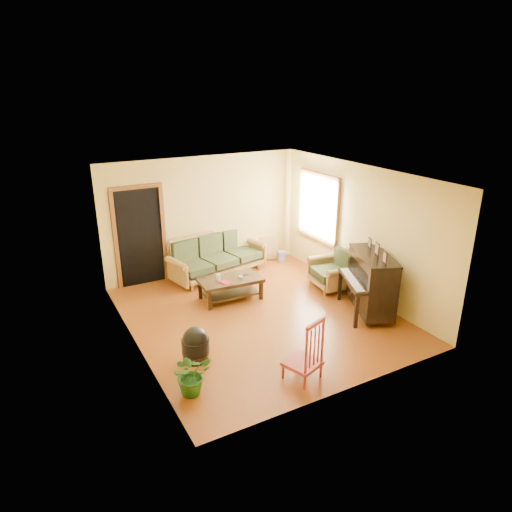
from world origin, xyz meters
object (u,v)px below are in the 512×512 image
armchair (331,268)px  ceramic_crock (282,256)px  potted_plant (192,374)px  sofa (218,255)px  red_chair (303,348)px  piano (371,284)px  coffee_table (230,289)px  footstool (196,348)px

armchair → ceramic_crock: 1.84m
armchair → potted_plant: 4.27m
sofa → red_chair: bearing=-109.1°
sofa → piano: bearing=-71.5°
coffee_table → piano: bearing=-40.7°
sofa → coffee_table: bearing=-115.3°
sofa → footstool: size_ratio=5.08×
sofa → armchair: bearing=-56.4°
potted_plant → piano: bearing=10.0°
piano → red_chair: size_ratio=1.33×
red_chair → potted_plant: size_ratio=1.61×
red_chair → ceramic_crock: 4.71m
sofa → ceramic_crock: 1.73m
piano → ceramic_crock: bearing=114.5°
coffee_table → piano: piano is taller
sofa → coffee_table: size_ratio=1.80×
piano → potted_plant: size_ratio=2.14×
piano → red_chair: 2.51m
red_chair → footstool: bearing=115.6°
red_chair → potted_plant: (-1.52, 0.43, -0.19)m
coffee_table → red_chair: size_ratio=1.25×
red_chair → piano: bearing=6.5°
footstool → ceramic_crock: footstool is taller
coffee_table → armchair: armchair is taller
armchair → ceramic_crock: (-0.08, 1.81, -0.32)m
coffee_table → armchair: 2.15m
coffee_table → footstool: bearing=-130.0°
piano → footstool: 3.46m
coffee_table → ceramic_crock: (1.99, 1.29, -0.10)m
piano → footstool: piano is taller
coffee_table → ceramic_crock: 2.38m
coffee_table → ceramic_crock: bearing=33.0°
armchair → red_chair: size_ratio=0.90×
armchair → red_chair: bearing=-126.7°
piano → potted_plant: piano is taller
coffee_table → armchair: bearing=-14.1°
ceramic_crock → red_chair: bearing=-118.2°
sofa → red_chair: red_chair is taller
armchair → piano: bearing=-83.9°
armchair → ceramic_crock: bearing=100.5°
coffee_table → armchair: (2.07, -0.52, 0.22)m
sofa → armchair: (1.77, -1.75, -0.03)m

